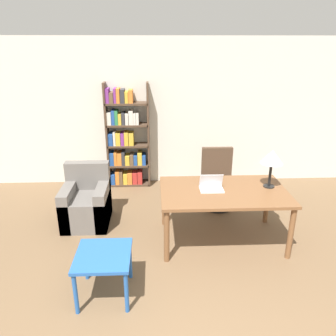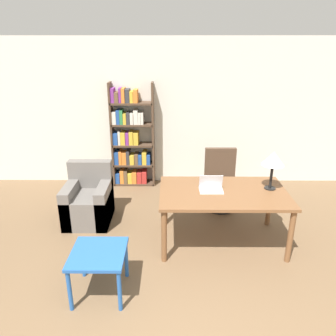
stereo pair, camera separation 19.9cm
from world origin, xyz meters
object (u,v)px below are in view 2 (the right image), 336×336
desk (223,197)px  armchair (89,202)px  side_table_blue (98,258)px  bookshelf (130,140)px  table_lamp (273,159)px  office_chair (221,181)px  laptop (211,187)px

desk → armchair: armchair is taller
side_table_blue → bookshelf: 3.03m
bookshelf → side_table_blue: bearing=-90.3°
table_lamp → office_chair: 1.30m
laptop → table_lamp: 0.88m
table_lamp → side_table_blue: (-2.09, -1.10, -0.73)m
table_lamp → armchair: bearing=169.5°
laptop → side_table_blue: laptop is taller
laptop → desk: bearing=-11.0°
desk → office_chair: office_chair is taller
desk → side_table_blue: size_ratio=2.80×
office_chair → bookshelf: 1.88m
armchair → office_chair: bearing=13.2°
side_table_blue → armchair: 1.66m
desk → table_lamp: bearing=8.2°
side_table_blue → bookshelf: bookshelf is taller
laptop → side_table_blue: (-1.30, -1.04, -0.36)m
desk → bookshelf: size_ratio=0.86×
table_lamp → bookshelf: bookshelf is taller
laptop → armchair: bearing=163.2°
armchair → bookshelf: (0.50, 1.42, 0.58)m
laptop → office_chair: (0.29, 1.02, -0.35)m
armchair → bookshelf: size_ratio=0.46×
office_chair → armchair: office_chair is taller
laptop → table_lamp: table_lamp is taller
armchair → desk: bearing=-16.4°
desk → table_lamp: size_ratio=3.24×
desk → armchair: size_ratio=1.89×
office_chair → bookshelf: (-1.58, 0.93, 0.42)m
laptop → armchair: laptop is taller
desk → office_chair: size_ratio=1.72×
desk → office_chair: 1.09m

